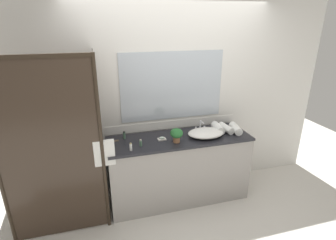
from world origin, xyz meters
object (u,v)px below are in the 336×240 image
potted_plant (177,134)px  faucet (200,127)px  amenity_bottle_shampoo (141,143)px  amenity_bottle_lotion (124,135)px  rolled_towel_near_edge (236,129)px  rolled_towel_middle (226,128)px  rolled_towel_far_edge (218,128)px  sink_basin (206,133)px  soap_dish (162,138)px  amenity_bottle_body_wash (131,147)px

potted_plant → faucet: bearing=30.9°
amenity_bottle_shampoo → amenity_bottle_lotion: amenity_bottle_lotion is taller
faucet → rolled_towel_near_edge: bearing=-21.3°
faucet → rolled_towel_near_edge: 0.46m
rolled_towel_middle → rolled_towel_far_edge: 0.11m
faucet → rolled_towel_far_edge: (0.21, -0.10, 0.00)m
sink_basin → rolled_towel_middle: (0.32, 0.07, 0.00)m
potted_plant → soap_dish: size_ratio=1.74×
potted_plant → rolled_towel_far_edge: bearing=13.7°
faucet → potted_plant: (-0.41, -0.25, 0.06)m
faucet → amenity_bottle_shampoo: 0.87m
soap_dish → amenity_bottle_body_wash: amenity_bottle_body_wash is taller
amenity_bottle_body_wash → rolled_towel_far_edge: 1.20m
sink_basin → faucet: 0.18m
amenity_bottle_body_wash → rolled_towel_middle: 1.30m
potted_plant → sink_basin: bearing=9.0°
sink_basin → amenity_bottle_shampoo: 0.84m
amenity_bottle_lotion → faucet: bearing=-1.4°
sink_basin → soap_dish: sink_basin is taller
faucet → amenity_bottle_lotion: faucet is taller
amenity_bottle_shampoo → rolled_towel_near_edge: size_ratio=0.32×
rolled_towel_far_edge → rolled_towel_middle: bearing=-9.9°
sink_basin → rolled_towel_far_edge: size_ratio=1.91×
soap_dish → amenity_bottle_shampoo: 0.30m
sink_basin → faucet: size_ratio=2.74×
potted_plant → rolled_towel_near_edge: potted_plant is taller
faucet → rolled_towel_middle: faucet is taller
amenity_bottle_lotion → rolled_towel_middle: bearing=-6.0°
amenity_bottle_shampoo → rolled_towel_near_edge: 1.27m
potted_plant → amenity_bottle_lotion: size_ratio=1.81×
amenity_bottle_lotion → rolled_towel_far_edge: bearing=-5.7°
amenity_bottle_shampoo → amenity_bottle_lotion: size_ratio=0.85×
rolled_towel_near_edge → potted_plant: bearing=-174.6°
rolled_towel_near_edge → rolled_towel_middle: (-0.11, 0.05, -0.00)m
potted_plant → rolled_towel_near_edge: size_ratio=0.67×
faucet → amenity_bottle_body_wash: size_ratio=1.80×
faucet → amenity_bottle_body_wash: 1.02m
soap_dish → amenity_bottle_body_wash: 0.45m
amenity_bottle_shampoo → amenity_bottle_lotion: bearing=121.9°
soap_dish → rolled_towel_far_edge: 0.77m
potted_plant → rolled_towel_near_edge: (0.84, 0.08, -0.05)m
faucet → rolled_towel_middle: 0.34m
soap_dish → rolled_towel_near_edge: bearing=-2.3°
sink_basin → rolled_towel_near_edge: bearing=1.9°
potted_plant → soap_dish: bearing=142.0°
sink_basin → potted_plant: potted_plant is taller
soap_dish → amenity_bottle_lotion: 0.47m
rolled_towel_far_edge → amenity_bottle_body_wash: bearing=-169.2°
soap_dish → rolled_towel_near_edge: (0.99, -0.04, 0.04)m
potted_plant → soap_dish: (-0.15, 0.12, -0.09)m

